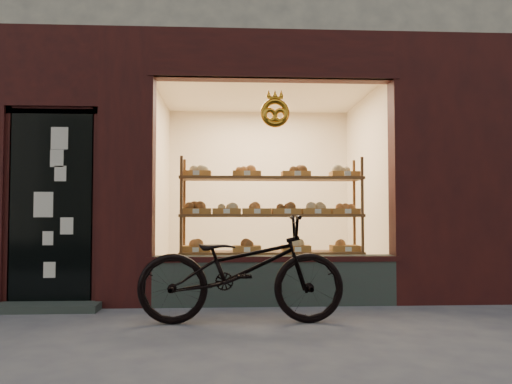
{
  "coord_description": "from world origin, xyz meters",
  "views": [
    {
      "loc": [
        -0.05,
        -3.49,
        1.02
      ],
      "look_at": [
        0.24,
        2.0,
        1.26
      ],
      "focal_mm": 35.0,
      "sensor_mm": 36.0,
      "label": 1
    }
  ],
  "objects": [
    {
      "name": "bicycle",
      "position": [
        0.05,
        1.21,
        0.51
      ],
      "size": [
        1.92,
        0.67,
        1.01
      ],
      "primitive_type": "imported",
      "rotation": [
        0.0,
        0.0,
        1.57
      ],
      "color": "black",
      "rests_on": "ground"
    },
    {
      "name": "ground",
      "position": [
        0.0,
        0.0,
        0.0
      ],
      "size": [
        90.0,
        90.0,
        0.0
      ],
      "primitive_type": "plane",
      "color": "slate"
    },
    {
      "name": "display_shelf",
      "position": [
        0.45,
        2.55,
        0.87
      ],
      "size": [
        2.2,
        0.45,
        1.7
      ],
      "color": "brown",
      "rests_on": "ground"
    }
  ]
}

